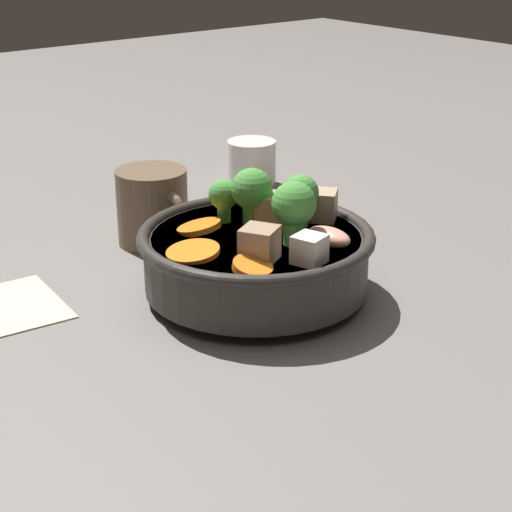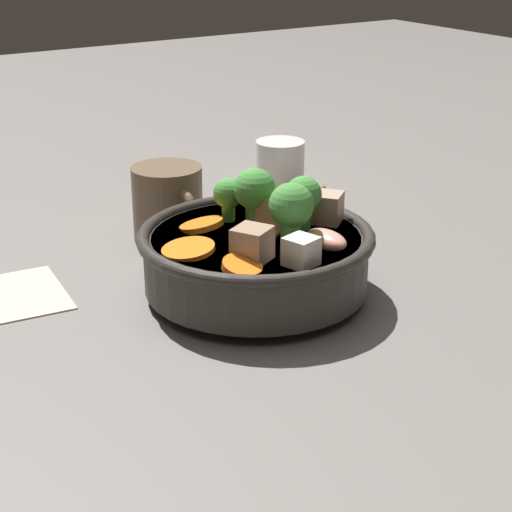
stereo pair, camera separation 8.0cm
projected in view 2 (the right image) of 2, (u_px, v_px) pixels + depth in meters
ground_plane at (256, 295)px, 0.81m from camera, size 3.00×3.00×0.00m
stirfry_bowl at (258, 252)px, 0.79m from camera, size 0.22×0.22×0.12m
side_saucer at (278, 219)px, 0.99m from camera, size 0.11×0.11×0.01m
tea_cup at (280, 163)px, 1.12m from camera, size 0.06×0.06×0.06m
dark_mug at (168, 204)px, 0.93m from camera, size 0.10×0.08×0.08m
napkin at (22, 293)px, 0.81m from camera, size 0.12×0.09×0.00m
chopsticks_pair at (278, 211)px, 0.98m from camera, size 0.10×0.20×0.01m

